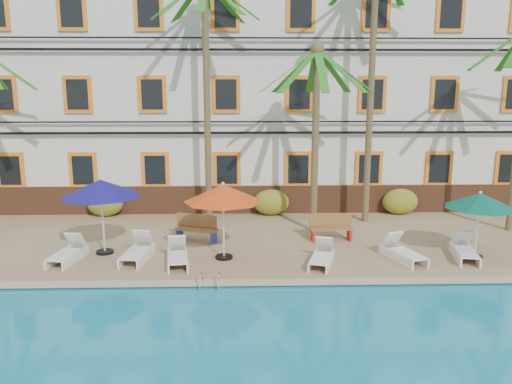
{
  "coord_description": "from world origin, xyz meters",
  "views": [
    {
      "loc": [
        -0.85,
        -13.77,
        5.51
      ],
      "look_at": [
        -0.39,
        3.0,
        2.0
      ],
      "focal_mm": 35.0,
      "sensor_mm": 36.0,
      "label": 1
    }
  ],
  "objects_px": {
    "palm_c": "(316,112)",
    "lounger_a": "(68,253)",
    "lounger_b": "(137,251)",
    "lounger_d": "(322,257)",
    "lounger_f": "(464,250)",
    "umbrella_blue": "(101,189)",
    "palm_b": "(206,70)",
    "umbrella_green": "(480,201)",
    "pool_ladder": "(210,285)",
    "palm_d": "(372,58)",
    "bench_right": "(331,227)",
    "bench_left": "(197,228)",
    "lounger_e": "(402,252)",
    "lounger_c": "(177,256)",
    "umbrella_red": "(223,193)"
  },
  "relations": [
    {
      "from": "palm_c",
      "to": "lounger_a",
      "type": "bearing_deg",
      "value": -158.71
    },
    {
      "from": "lounger_b",
      "to": "lounger_d",
      "type": "xyz_separation_m",
      "value": [
        5.68,
        -0.59,
        -0.02
      ]
    },
    {
      "from": "lounger_a",
      "to": "lounger_f",
      "type": "height_order",
      "value": "lounger_f"
    },
    {
      "from": "palm_c",
      "to": "umbrella_blue",
      "type": "xyz_separation_m",
      "value": [
        -7.13,
        -2.42,
        -2.29
      ]
    },
    {
      "from": "palm_b",
      "to": "lounger_b",
      "type": "xyz_separation_m",
      "value": [
        -1.94,
        -4.58,
        -5.67
      ]
    },
    {
      "from": "umbrella_blue",
      "to": "lounger_b",
      "type": "xyz_separation_m",
      "value": [
        1.2,
        -0.67,
        -1.86
      ]
    },
    {
      "from": "umbrella_green",
      "to": "lounger_a",
      "type": "bearing_deg",
      "value": -179.93
    },
    {
      "from": "pool_ladder",
      "to": "lounger_f",
      "type": "bearing_deg",
      "value": 14.21
    },
    {
      "from": "palm_d",
      "to": "bench_right",
      "type": "xyz_separation_m",
      "value": [
        -1.82,
        -2.46,
        -5.88
      ]
    },
    {
      "from": "pool_ladder",
      "to": "bench_right",
      "type": "bearing_deg",
      "value": 45.47
    },
    {
      "from": "umbrella_green",
      "to": "bench_left",
      "type": "distance_m",
      "value": 9.26
    },
    {
      "from": "palm_d",
      "to": "lounger_d",
      "type": "relative_size",
      "value": 5.89
    },
    {
      "from": "umbrella_blue",
      "to": "palm_d",
      "type": "bearing_deg",
      "value": 21.54
    },
    {
      "from": "lounger_f",
      "to": "lounger_b",
      "type": "bearing_deg",
      "value": 179.15
    },
    {
      "from": "lounger_e",
      "to": "bench_right",
      "type": "height_order",
      "value": "bench_right"
    },
    {
      "from": "palm_b",
      "to": "lounger_c",
      "type": "height_order",
      "value": "palm_b"
    },
    {
      "from": "palm_c",
      "to": "lounger_f",
      "type": "height_order",
      "value": "palm_c"
    },
    {
      "from": "palm_d",
      "to": "umbrella_blue",
      "type": "relative_size",
      "value": 4.07
    },
    {
      "from": "lounger_b",
      "to": "palm_d",
      "type": "bearing_deg",
      "value": 28.08
    },
    {
      "from": "palm_b",
      "to": "palm_d",
      "type": "bearing_deg",
      "value": -1.79
    },
    {
      "from": "umbrella_green",
      "to": "lounger_c",
      "type": "height_order",
      "value": "umbrella_green"
    },
    {
      "from": "palm_d",
      "to": "lounger_b",
      "type": "xyz_separation_m",
      "value": [
        -8.21,
        -4.38,
        -6.08
      ]
    },
    {
      "from": "palm_d",
      "to": "lounger_d",
      "type": "xyz_separation_m",
      "value": [
        -2.54,
        -4.97,
        -6.1
      ]
    },
    {
      "from": "palm_d",
      "to": "bench_right",
      "type": "relative_size",
      "value": 6.68
    },
    {
      "from": "umbrella_red",
      "to": "pool_ladder",
      "type": "bearing_deg",
      "value": -97.6
    },
    {
      "from": "lounger_d",
      "to": "lounger_f",
      "type": "relative_size",
      "value": 0.97
    },
    {
      "from": "palm_b",
      "to": "lounger_e",
      "type": "bearing_deg",
      "value": -37.61
    },
    {
      "from": "lounger_b",
      "to": "bench_left",
      "type": "xyz_separation_m",
      "value": [
        1.7,
        1.94,
        0.19
      ]
    },
    {
      "from": "lounger_d",
      "to": "lounger_f",
      "type": "height_order",
      "value": "lounger_f"
    },
    {
      "from": "lounger_a",
      "to": "palm_c",
      "type": "bearing_deg",
      "value": 21.29
    },
    {
      "from": "palm_b",
      "to": "palm_c",
      "type": "height_order",
      "value": "palm_b"
    },
    {
      "from": "bench_right",
      "to": "palm_b",
      "type": "bearing_deg",
      "value": 149.15
    },
    {
      "from": "lounger_e",
      "to": "pool_ladder",
      "type": "bearing_deg",
      "value": -162.33
    },
    {
      "from": "umbrella_red",
      "to": "lounger_a",
      "type": "distance_m",
      "value": 5.16
    },
    {
      "from": "palm_b",
      "to": "lounger_f",
      "type": "xyz_separation_m",
      "value": [
        8.31,
        -4.73,
        -5.68
      ]
    },
    {
      "from": "lounger_c",
      "to": "lounger_e",
      "type": "bearing_deg",
      "value": 1.15
    },
    {
      "from": "palm_d",
      "to": "bench_left",
      "type": "xyz_separation_m",
      "value": [
        -6.51,
        -2.45,
        -5.88
      ]
    },
    {
      "from": "lounger_c",
      "to": "lounger_d",
      "type": "bearing_deg",
      "value": -2.23
    },
    {
      "from": "umbrella_red",
      "to": "bench_left",
      "type": "distance_m",
      "value": 2.67
    },
    {
      "from": "lounger_d",
      "to": "umbrella_green",
      "type": "bearing_deg",
      "value": 6.26
    },
    {
      "from": "umbrella_blue",
      "to": "umbrella_green",
      "type": "height_order",
      "value": "umbrella_blue"
    },
    {
      "from": "umbrella_red",
      "to": "lounger_f",
      "type": "distance_m",
      "value": 7.78
    },
    {
      "from": "palm_c",
      "to": "bench_left",
      "type": "relative_size",
      "value": 4.34
    },
    {
      "from": "palm_d",
      "to": "umbrella_blue",
      "type": "bearing_deg",
      "value": -158.46
    },
    {
      "from": "bench_left",
      "to": "pool_ladder",
      "type": "relative_size",
      "value": 2.11
    },
    {
      "from": "palm_c",
      "to": "lounger_e",
      "type": "bearing_deg",
      "value": -55.5
    },
    {
      "from": "umbrella_red",
      "to": "lounger_a",
      "type": "relative_size",
      "value": 1.39
    },
    {
      "from": "umbrella_red",
      "to": "pool_ladder",
      "type": "distance_m",
      "value": 3.05
    },
    {
      "from": "palm_c",
      "to": "lounger_b",
      "type": "relative_size",
      "value": 3.68
    },
    {
      "from": "umbrella_red",
      "to": "pool_ladder",
      "type": "relative_size",
      "value": 3.29
    }
  ]
}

